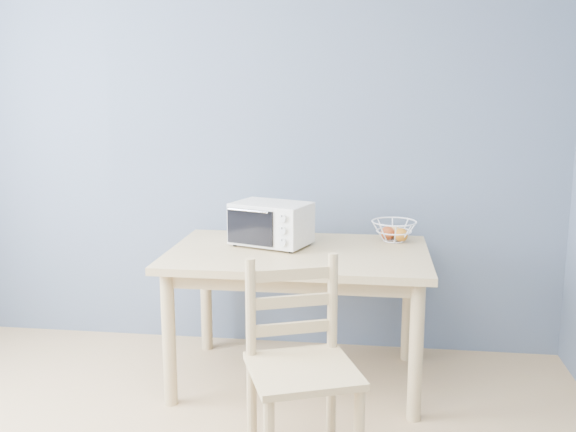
# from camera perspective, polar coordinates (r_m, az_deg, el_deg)

# --- Properties ---
(room) EXTENTS (4.01, 4.51, 2.61)m
(room) POSITION_cam_1_polar(r_m,az_deg,el_deg) (1.88, -19.14, 1.26)
(room) COLOR tan
(room) RESTS_ON ground
(dining_table) EXTENTS (1.40, 0.90, 0.75)m
(dining_table) POSITION_cam_1_polar(r_m,az_deg,el_deg) (3.50, 0.91, -4.69)
(dining_table) COLOR tan
(dining_table) RESTS_ON ground
(toaster_oven) EXTENTS (0.48, 0.40, 0.24)m
(toaster_oven) POSITION_cam_1_polar(r_m,az_deg,el_deg) (3.57, -1.74, -0.62)
(toaster_oven) COLOR silver
(toaster_oven) RESTS_ON dining_table
(fruit_basket) EXTENTS (0.27, 0.27, 0.12)m
(fruit_basket) POSITION_cam_1_polar(r_m,az_deg,el_deg) (3.73, 9.41, -1.31)
(fruit_basket) COLOR white
(fruit_basket) RESTS_ON dining_table
(dining_chair) EXTENTS (0.55, 0.55, 0.91)m
(dining_chair) POSITION_cam_1_polar(r_m,az_deg,el_deg) (2.75, 1.09, -13.61)
(dining_chair) COLOR tan
(dining_chair) RESTS_ON ground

